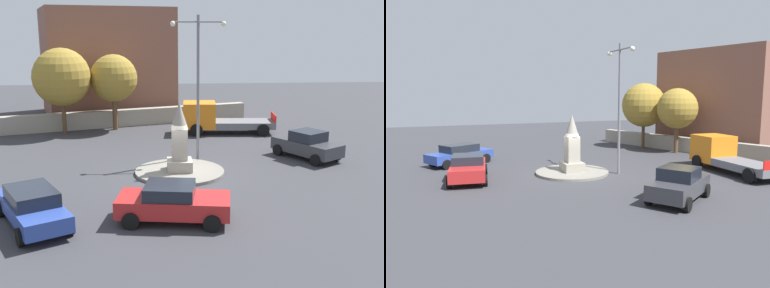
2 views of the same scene
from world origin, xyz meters
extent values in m
plane|color=#38383D|center=(0.00, 0.00, 0.00)|extent=(80.00, 80.00, 0.00)
cylinder|color=gray|center=(0.00, 0.00, 0.08)|extent=(4.49, 4.49, 0.15)
cube|color=#9E9687|center=(0.00, 0.00, 0.43)|extent=(1.24, 1.24, 0.55)
cube|color=#9E9687|center=(0.00, 0.00, 1.50)|extent=(0.77, 0.77, 1.60)
cone|color=#9E9687|center=(0.00, 0.00, 2.97)|extent=(0.85, 0.85, 1.33)
cylinder|color=slate|center=(1.16, 2.60, 3.90)|extent=(0.16, 0.16, 7.81)
cylinder|color=slate|center=(0.49, 2.60, 7.45)|extent=(1.34, 0.08, 0.08)
cylinder|color=slate|center=(1.83, 2.60, 7.45)|extent=(1.34, 0.08, 0.08)
sphere|color=#F2EACC|center=(-0.18, 2.60, 7.35)|extent=(0.28, 0.28, 0.28)
sphere|color=#F2EACC|center=(2.50, 2.60, 7.35)|extent=(0.28, 0.28, 0.28)
cube|color=#2D479E|center=(-5.78, -6.06, 0.62)|extent=(3.60, 4.72, 0.59)
cube|color=#1E232D|center=(-5.77, -6.07, 1.17)|extent=(2.43, 2.72, 0.51)
cylinder|color=black|center=(-4.29, -7.03, 0.32)|extent=(0.50, 0.67, 0.64)
cylinder|color=black|center=(-5.78, -7.83, 0.32)|extent=(0.50, 0.67, 0.64)
cylinder|color=black|center=(-5.78, -4.29, 0.32)|extent=(0.50, 0.67, 0.64)
cylinder|color=black|center=(-7.26, -5.09, 0.32)|extent=(0.50, 0.67, 0.64)
cube|color=#B22323|center=(-0.55, -6.08, 0.65)|extent=(4.46, 2.47, 0.66)
cube|color=#1E232D|center=(-0.70, -6.06, 1.22)|extent=(2.08, 1.95, 0.48)
cylinder|color=black|center=(1.05, -5.41, 0.32)|extent=(0.67, 0.32, 0.64)
cylinder|color=black|center=(0.77, -7.22, 0.32)|extent=(0.67, 0.32, 0.64)
cylinder|color=black|center=(-1.87, -4.95, 0.32)|extent=(0.67, 0.32, 0.64)
cylinder|color=black|center=(-2.16, -6.76, 0.32)|extent=(0.67, 0.32, 0.64)
cube|color=#38383D|center=(7.26, 2.29, 0.67)|extent=(3.50, 4.21, 0.69)
cube|color=#1E232D|center=(7.30, 2.22, 1.30)|extent=(2.16, 2.16, 0.57)
cylinder|color=black|center=(5.82, 3.00, 0.32)|extent=(0.52, 0.66, 0.64)
cylinder|color=black|center=(7.27, 3.90, 0.32)|extent=(0.52, 0.66, 0.64)
cylinder|color=black|center=(7.26, 0.68, 0.32)|extent=(0.52, 0.66, 0.64)
cylinder|color=black|center=(8.71, 1.58, 0.32)|extent=(0.52, 0.66, 0.64)
cube|color=orange|center=(1.88, 9.37, 1.29)|extent=(2.34, 2.21, 1.75)
cube|color=slate|center=(5.02, 9.13, 0.65)|extent=(4.25, 2.36, 0.45)
cube|color=red|center=(7.03, 8.97, 1.12)|extent=(0.21, 1.96, 0.50)
cylinder|color=black|center=(1.59, 8.37, 0.42)|extent=(0.86, 0.34, 0.84)
cylinder|color=black|center=(1.75, 10.41, 0.42)|extent=(0.86, 0.34, 0.84)
cylinder|color=black|center=(6.11, 8.02, 0.42)|extent=(0.86, 0.34, 0.84)
cylinder|color=black|center=(6.27, 10.06, 0.42)|extent=(0.86, 0.34, 0.84)
cube|color=#9E9687|center=(-3.59, 12.23, 0.62)|extent=(19.27, 6.26, 1.24)
cube|color=brown|center=(-5.23, 17.85, 4.37)|extent=(11.93, 11.13, 8.74)
cylinder|color=brown|center=(-7.47, 10.05, 1.26)|extent=(0.30, 0.30, 2.52)
sphere|color=olive|center=(-7.47, 10.05, 3.90)|extent=(3.94, 3.94, 3.94)
cylinder|color=brown|center=(-4.04, 11.05, 1.27)|extent=(0.36, 0.36, 2.54)
sphere|color=olive|center=(-4.04, 11.05, 3.71)|extent=(3.34, 3.34, 3.34)
camera|label=1|loc=(-1.22, -22.91, 7.10)|focal=44.39mm
camera|label=2|loc=(20.10, -8.22, 4.80)|focal=33.64mm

